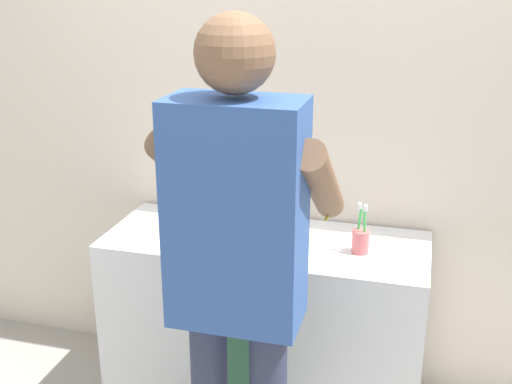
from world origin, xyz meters
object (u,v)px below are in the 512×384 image
Objects in this scene: child_toddler at (239,358)px; toothbrush_cup at (361,240)px; soap_bottle at (195,210)px; adult_parent at (238,246)px.

toothbrush_cup is at bearing 42.72° from child_toddler.
soap_bottle is 0.21× the size of child_toddler.
toothbrush_cup is 1.25× the size of soap_bottle.
child_toddler is 0.66m from adult_parent.
soap_bottle is 0.71m from child_toddler.
adult_parent is (-0.32, -0.64, 0.21)m from toothbrush_cup.
toothbrush_cup is 0.74m from adult_parent.
adult_parent is at bearing -60.08° from soap_bottle.
adult_parent is (0.43, -0.74, 0.20)m from soap_bottle.
child_toddler is (0.34, -0.48, -0.40)m from soap_bottle.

